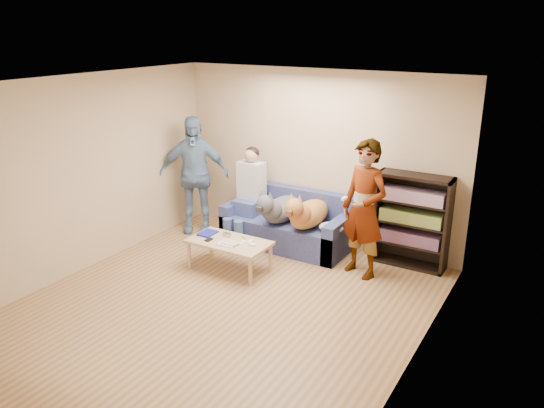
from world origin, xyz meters
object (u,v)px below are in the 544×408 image
Objects in this scene: sofa at (288,227)px; coffee_table at (229,244)px; person_standing_left at (194,175)px; notebook_blue at (208,233)px; person_seated at (248,191)px; bookshelf at (412,219)px; dog_gray at (279,209)px; camera_silver at (227,235)px; dog_tan at (307,213)px; person_standing_right at (364,209)px.

coffee_table is (-0.25, -1.18, 0.09)m from sofa.
sofa is at bearing -23.59° from person_standing_left.
person_standing_left is 1.71m from coffee_table.
person_standing_left reaches higher than coffee_table.
person_standing_left reaches higher than notebook_blue.
person_standing_left reaches higher than person_seated.
person_standing_left reaches higher than bookshelf.
dog_gray is at bearing -95.34° from sofa.
sofa reaches higher than camera_silver.
coffee_table is (-0.23, -0.95, -0.26)m from dog_gray.
coffee_table is (0.12, -0.12, -0.07)m from camera_silver.
person_seated is (0.02, 1.01, 0.34)m from notebook_blue.
dog_gray is at bearing 54.92° from notebook_blue.
person_standing_left is 2.02m from dog_tan.
dog_gray is at bearing -9.99° from person_seated.
camera_silver is 1.14m from sofa.
person_standing_right is at bearing -35.41° from person_standing_left.
notebook_blue reaches higher than coffee_table.
bookshelf reaches higher than camera_silver.
person_seated is 1.34× the size of coffee_table.
camera_silver is (-1.71, -0.68, -0.47)m from person_standing_right.
person_seated is at bearing -25.01° from person_standing_left.
person_standing_right is at bearing -126.70° from bookshelf.
bookshelf reaches higher than dog_gray.
notebook_blue is at bearing -139.93° from dog_tan.
coffee_table is at bearing -145.40° from bookshelf.
notebook_blue is 0.41m from coffee_table.
sofa is 1.29× the size of person_seated.
bookshelf is at bearing 14.41° from dog_gray.
sofa is 1.46× the size of bookshelf.
notebook_blue is 2.36× the size of camera_silver.
person_standing_right is 2.91m from person_standing_left.
camera_silver is 0.18m from coffee_table.
person_standing_left is at bearing -171.75° from bookshelf.
person_standing_left is 1.50× the size of dog_gray.
person_standing_right is 0.97m from dog_tan.
sofa is 0.81m from person_seated.
coffee_table is (1.32, -0.93, -0.56)m from person_standing_left.
dog_gray is 1.88m from bookshelf.
camera_silver is (0.28, 0.07, 0.01)m from notebook_blue.
bookshelf is (0.46, 0.62, -0.24)m from person_standing_right.
camera_silver is 2.54m from bookshelf.
camera_silver is at bearing -74.40° from person_seated.
sofa is (0.37, 1.06, -0.16)m from camera_silver.
person_standing_left is at bearing -163.74° from person_standing_right.
camera_silver is at bearing -66.79° from person_standing_left.
person_standing_left is 1.44× the size of bookshelf.
person_seated is at bearing 88.93° from notebook_blue.
dog_gray is 1.14× the size of coffee_table.
notebook_blue is (0.92, -0.88, -0.50)m from person_standing_left.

